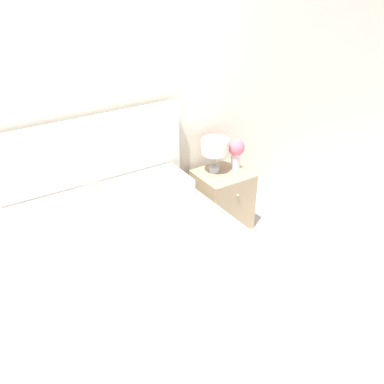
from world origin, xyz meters
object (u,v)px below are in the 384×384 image
object	(u,v)px
bed	(154,294)
table_lamp	(215,148)
flower_vase	(236,150)
nightstand	(222,200)

from	to	relation	value
bed	table_lamp	bearing A→B (deg)	38.22
table_lamp	flower_vase	distance (m)	0.21
bed	table_lamp	distance (m)	1.43
bed	flower_vase	world-z (taller)	bed
flower_vase	nightstand	bearing A→B (deg)	-169.25
nightstand	table_lamp	world-z (taller)	table_lamp
bed	table_lamp	xyz separation A→B (m)	(1.06, 0.84, 0.46)
table_lamp	flower_vase	xyz separation A→B (m)	(0.20, -0.04, -0.06)
nightstand	table_lamp	bearing A→B (deg)	125.34
bed	flower_vase	size ratio (longest dim) A/B	8.11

